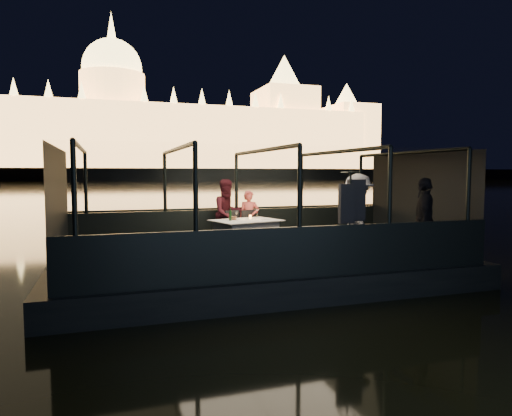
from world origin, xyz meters
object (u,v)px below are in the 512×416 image
object	(u,v)px
chair_port_right	(251,230)
passenger_dark	(424,221)
coat_stand	(350,222)
person_woman_coral	(249,216)
chair_port_left	(234,230)
dining_table_central	(246,237)
wine_bottle	(230,214)
passenger_stripe	(357,220)
person_man_maroon	(228,217)

from	to	relation	value
chair_port_right	passenger_dark	world-z (taller)	passenger_dark
coat_stand	person_woman_coral	distance (m)	3.40
chair_port_right	passenger_dark	distance (m)	3.99
chair_port_left	passenger_dark	distance (m)	4.30
dining_table_central	wine_bottle	world-z (taller)	wine_bottle
chair_port_right	person_woman_coral	world-z (taller)	person_woman_coral
dining_table_central	coat_stand	distance (m)	2.70
coat_stand	passenger_stripe	bearing A→B (deg)	50.50
dining_table_central	passenger_stripe	bearing A→B (deg)	-39.49
chair_port_right	passenger_stripe	bearing A→B (deg)	-76.50
chair_port_left	chair_port_right	distance (m)	0.42
passenger_stripe	coat_stand	bearing A→B (deg)	158.17
coat_stand	person_man_maroon	distance (m)	3.62
chair_port_right	coat_stand	distance (m)	3.15
chair_port_right	coat_stand	world-z (taller)	coat_stand
chair_port_right	passenger_stripe	size ratio (longest dim) A/B	0.50
dining_table_central	passenger_dark	world-z (taller)	passenger_dark
person_woman_coral	wine_bottle	xyz separation A→B (m)	(-0.74, -0.98, 0.17)
coat_stand	person_woman_coral	xyz separation A→B (m)	(-0.97, 3.26, -0.15)
passenger_dark	wine_bottle	size ratio (longest dim) A/B	6.42
chair_port_left	coat_stand	size ratio (longest dim) A/B	0.48
person_man_maroon	passenger_stripe	bearing A→B (deg)	-64.54
dining_table_central	passenger_stripe	world-z (taller)	passenger_stripe
person_woman_coral	person_man_maroon	world-z (taller)	person_man_maroon
person_woman_coral	coat_stand	bearing A→B (deg)	-54.80
person_woman_coral	person_man_maroon	xyz separation A→B (m)	(-0.54, 0.03, 0.00)
chair_port_right	person_man_maroon	xyz separation A→B (m)	(-0.49, 0.35, 0.30)
coat_stand	person_man_maroon	xyz separation A→B (m)	(-1.51, 3.29, -0.15)
dining_table_central	chair_port_left	bearing A→B (deg)	98.36
dining_table_central	passenger_dark	bearing A→B (deg)	-35.49
chair_port_right	coat_stand	size ratio (longest dim) A/B	0.48
coat_stand	passenger_stripe	distance (m)	0.91
chair_port_left	chair_port_right	bearing A→B (deg)	-26.47
coat_stand	passenger_dark	xyz separation A→B (m)	(1.74, 0.09, -0.05)
dining_table_central	wine_bottle	bearing A→B (deg)	-178.10
person_man_maroon	dining_table_central	bearing A→B (deg)	-93.91
chair_port_left	person_man_maroon	world-z (taller)	person_man_maroon
passenger_dark	person_woman_coral	bearing A→B (deg)	-100.61
dining_table_central	person_man_maroon	bearing A→B (deg)	99.56
chair_port_left	passenger_stripe	xyz separation A→B (m)	(2.02, -2.26, 0.40)
chair_port_right	person_woman_coral	distance (m)	0.44
chair_port_right	coat_stand	bearing A→B (deg)	-92.95
dining_table_central	person_woman_coral	bearing A→B (deg)	69.04
dining_table_central	passenger_stripe	size ratio (longest dim) A/B	0.80
person_man_maroon	passenger_stripe	xyz separation A→B (m)	(2.09, -2.59, 0.10)
chair_port_left	wine_bottle	world-z (taller)	wine_bottle
chair_port_left	dining_table_central	bearing A→B (deg)	-105.61
person_woman_coral	wine_bottle	distance (m)	1.25
dining_table_central	person_man_maroon	distance (m)	1.08
passenger_stripe	wine_bottle	bearing A→B (deg)	73.27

